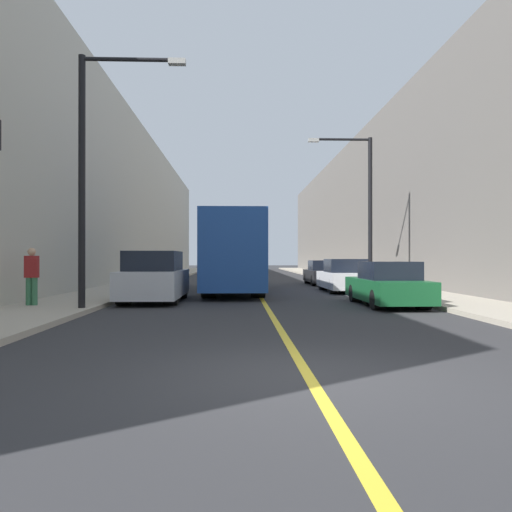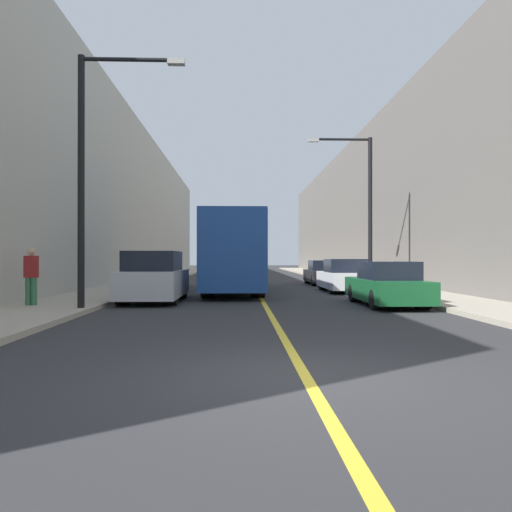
{
  "view_description": "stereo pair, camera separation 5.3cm",
  "coord_description": "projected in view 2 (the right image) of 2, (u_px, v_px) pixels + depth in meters",
  "views": [
    {
      "loc": [
        -0.95,
        -6.53,
        1.57
      ],
      "look_at": [
        0.02,
        19.08,
        1.68
      ],
      "focal_mm": 35.0,
      "sensor_mm": 36.0,
      "label": 1
    },
    {
      "loc": [
        -0.89,
        -6.53,
        1.57
      ],
      "look_at": [
        0.02,
        19.08,
        1.68
      ],
      "focal_mm": 35.0,
      "sensor_mm": 36.0,
      "label": 2
    }
  ],
  "objects": [
    {
      "name": "car_right_far",
      "position": [
        323.0,
        274.0,
        29.33
      ],
      "size": [
        1.78,
        4.44,
        1.44
      ],
      "color": "black",
      "rests_on": "ground"
    },
    {
      "name": "street_lamp_left",
      "position": [
        92.0,
        161.0,
        14.38
      ],
      "size": [
        3.08,
        0.24,
        7.29
      ],
      "color": "black",
      "rests_on": "sidewalk_left"
    },
    {
      "name": "sidewalk_right",
      "position": [
        339.0,
        278.0,
        36.77
      ],
      "size": [
        2.81,
        72.0,
        0.14
      ],
      "primitive_type": "cube",
      "color": "#A89E8C",
      "rests_on": "ground"
    },
    {
      "name": "ground_plane",
      "position": [
        306.0,
        378.0,
        6.56
      ],
      "size": [
        200.0,
        200.0,
        0.0
      ],
      "primitive_type": "plane",
      "color": "#2D2D30"
    },
    {
      "name": "street_lamp_right",
      "position": [
        364.0,
        200.0,
        23.83
      ],
      "size": [
        3.08,
        0.24,
        7.2
      ],
      "color": "black",
      "rests_on": "sidewalk_right"
    },
    {
      "name": "parked_suv_left",
      "position": [
        154.0,
        278.0,
        17.92
      ],
      "size": [
        2.0,
        4.87,
        1.82
      ],
      "color": "silver",
      "rests_on": "ground"
    },
    {
      "name": "sidewalk_left",
      "position": [
        161.0,
        279.0,
        36.3
      ],
      "size": [
        2.81,
        72.0,
        0.14
      ],
      "primitive_type": "cube",
      "color": "#A89E8C",
      "rests_on": "ground"
    },
    {
      "name": "car_right_near",
      "position": [
        387.0,
        286.0,
        16.43
      ],
      "size": [
        1.77,
        4.59,
        1.46
      ],
      "color": "#145128",
      "rests_on": "ground"
    },
    {
      "name": "pedestrian",
      "position": [
        31.0,
        275.0,
        15.16
      ],
      "size": [
        0.38,
        0.24,
        1.75
      ],
      "color": "#336B47",
      "rests_on": "sidewalk_left"
    },
    {
      "name": "building_row_right",
      "position": [
        384.0,
        207.0,
        36.91
      ],
      "size": [
        4.0,
        72.0,
        10.76
      ],
      "primitive_type": "cube",
      "color": "#66605B",
      "rests_on": "ground"
    },
    {
      "name": "road_center_line",
      "position": [
        250.0,
        279.0,
        36.54
      ],
      "size": [
        0.16,
        72.0,
        0.01
      ],
      "primitive_type": "cube",
      "color": "gold",
      "rests_on": "ground"
    },
    {
      "name": "bus",
      "position": [
        234.0,
        252.0,
        23.13
      ],
      "size": [
        2.52,
        11.02,
        3.42
      ],
      "color": "#1E4793",
      "rests_on": "ground"
    },
    {
      "name": "building_row_left",
      "position": [
        114.0,
        201.0,
        36.2
      ],
      "size": [
        4.0,
        72.0,
        11.41
      ],
      "primitive_type": "cube",
      "color": "#B7B2A3",
      "rests_on": "ground"
    },
    {
      "name": "car_right_mid",
      "position": [
        344.0,
        277.0,
        23.13
      ],
      "size": [
        1.88,
        4.39,
        1.53
      ],
      "color": "silver",
      "rests_on": "ground"
    }
  ]
}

